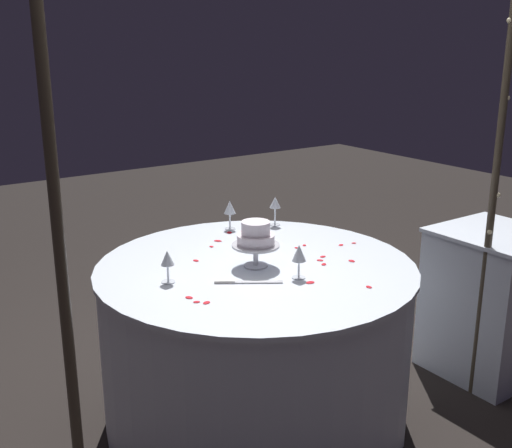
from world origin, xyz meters
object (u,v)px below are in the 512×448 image
Objects in this scene: tiered_cake at (256,238)px; wine_glass_2 at (230,208)px; decorative_arch at (332,144)px; wine_glass_1 at (167,260)px; wine_glass_0 at (299,254)px; cake_knife at (244,282)px; wine_glass_3 at (275,204)px; side_table at (490,302)px; main_table at (256,341)px.

tiered_cake is 1.36× the size of wine_glass_2.
wine_glass_1 is (0.44, -0.54, -0.53)m from decorative_arch.
wine_glass_0 is at bearing 79.08° from wine_glass_2.
wine_glass_3 is at bearing -135.26° from cake_knife.
decorative_arch reaches higher than wine_glass_2.
side_table is at bearing 135.33° from wine_glass_3.
wine_glass_1 is (0.42, -0.06, -0.04)m from tiered_cake.
tiered_cake reaches higher than main_table.
wine_glass_1 reaches higher than main_table.
wine_glass_0 is at bearing 158.70° from cake_knife.
main_table is 1.36m from side_table.
side_table is 1.55m from cake_knife.
side_table is at bearing -174.57° from decorative_arch.
main_table is 0.78m from wine_glass_2.
main_table is 9.24× the size of wine_glass_2.
tiered_cake reaches higher than wine_glass_2.
side_table is 4.89× the size of wine_glass_3.
wine_glass_0 is (-0.07, 0.23, -0.03)m from tiered_cake.
wine_glass_2 is at bearing -118.41° from cake_knife.
decorative_arch is at bearing 90.13° from main_table.
wine_glass_0 is at bearing 107.54° from tiered_cake.
main_table is at bearing 45.67° from wine_glass_3.
main_table is at bearing -15.88° from side_table.
main_table is 1.84× the size of side_table.
wine_glass_2 is 0.97× the size of wine_glass_3.
wine_glass_0 is at bearing -5.92° from side_table.
decorative_arch is 1.45× the size of main_table.
decorative_arch is at bearing 116.54° from cake_knife.
tiered_cake is at bearing 51.69° from main_table.
wine_glass_1 reaches higher than side_table.
side_table is (-1.31, -0.12, -1.01)m from decorative_arch.
wine_glass_0 is 0.95× the size of wine_glass_2.
wine_glass_2 is at bearing -18.64° from wine_glass_3.
decorative_arch reaches higher than main_table.
wine_glass_3 reaches higher than cake_knife.
wine_glass_2 is (-0.15, -0.80, 0.01)m from wine_glass_0.
decorative_arch is 14.97× the size of wine_glass_1.
tiered_cake is at bearing 172.35° from wine_glass_1.
decorative_arch is 13.36× the size of wine_glass_2.
cake_knife is at bearing -8.41° from side_table.
cake_knife is (0.17, -0.34, -0.63)m from decorative_arch.
main_table is 9.71× the size of wine_glass_0.
wine_glass_3 is (-0.25, 0.08, 0.01)m from wine_glass_2.
tiered_cake reaches higher than wine_glass_1.
cake_knife is at bearing -21.30° from wine_glass_0.
decorative_arch is 1.18m from wine_glass_3.
tiered_cake is (0.01, -0.48, -0.49)m from decorative_arch.
wine_glass_1 is at bearing 38.46° from wine_glass_2.
cake_knife is at bearing 143.71° from wine_glass_1.
main_table is at bearing -76.54° from wine_glass_0.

